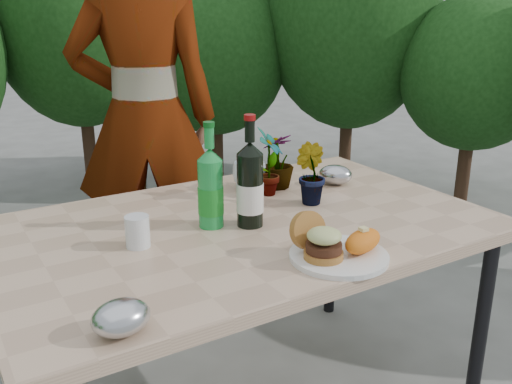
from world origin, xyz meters
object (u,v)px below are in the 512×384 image
patio_table (243,239)px  person (145,119)px  dinner_plate (339,256)px  wine_bottle (250,186)px

patio_table → person: size_ratio=0.87×
person → patio_table: bearing=110.5°
dinner_plate → wine_bottle: wine_bottle is taller
wine_bottle → patio_table: bearing=91.2°
patio_table → dinner_plate: bearing=-75.8°
dinner_plate → person: size_ratio=0.15×
patio_table → person: 1.00m
patio_table → dinner_plate: 0.39m
patio_table → wine_bottle: (0.01, -0.03, 0.19)m
dinner_plate → wine_bottle: size_ratio=0.77×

